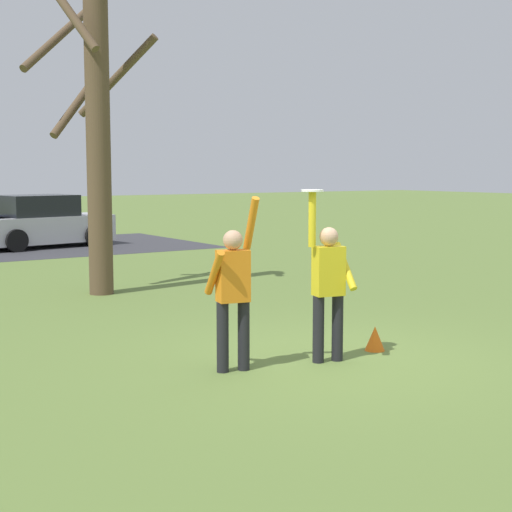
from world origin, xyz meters
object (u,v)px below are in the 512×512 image
(person_catcher, at_px, (328,282))
(bare_tree_tall, at_px, (96,111))
(frisbee_disc, at_px, (312,191))
(parked_car_silver, at_px, (41,223))
(person_defender, at_px, (233,288))
(field_cone_orange, at_px, (375,338))

(person_catcher, relative_size, bare_tree_tall, 0.30)
(frisbee_disc, bearing_deg, parked_car_silver, 82.91)
(person_defender, bearing_deg, frisbee_disc, 0.00)
(frisbee_disc, distance_m, bare_tree_tall, 6.60)
(frisbee_disc, xyz_separation_m, parked_car_silver, (1.98, 15.92, -1.37))
(person_catcher, distance_m, person_defender, 1.23)
(person_catcher, relative_size, frisbee_disc, 7.89)
(person_defender, relative_size, bare_tree_tall, 0.29)
(person_catcher, relative_size, parked_car_silver, 0.48)
(person_catcher, bearing_deg, bare_tree_tall, -75.39)
(bare_tree_tall, bearing_deg, parked_car_silver, 77.93)
(person_defender, relative_size, frisbee_disc, 7.74)
(parked_car_silver, relative_size, field_cone_orange, 13.51)
(frisbee_disc, xyz_separation_m, field_cone_orange, (1.09, 0.06, -1.93))
(person_catcher, xyz_separation_m, bare_tree_tall, (-0.26, 6.51, 2.45))
(parked_car_silver, distance_m, field_cone_orange, 15.89)
(person_catcher, xyz_separation_m, frisbee_disc, (-0.22, 0.05, 1.11))
(bare_tree_tall, bearing_deg, person_defender, -98.55)
(parked_car_silver, height_order, bare_tree_tall, bare_tree_tall)
(person_catcher, bearing_deg, person_defender, 0.00)
(parked_car_silver, bearing_deg, frisbee_disc, -105.65)
(person_catcher, bearing_deg, parked_car_silver, -84.00)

